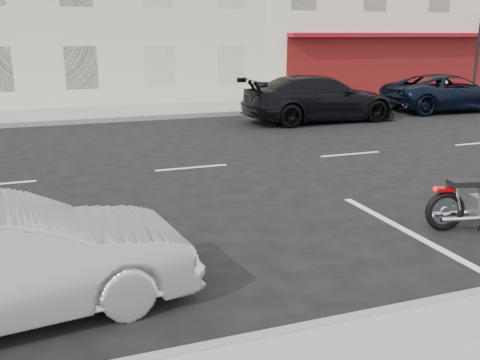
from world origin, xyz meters
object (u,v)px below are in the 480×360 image
Objects in this scene: fire_hydrant at (445,87)px; sedan_silver at (3,262)px; traffic_light at (480,41)px; car_far at (319,98)px; suv_far at (448,93)px.

sedan_silver is (-17.43, -14.09, 0.10)m from fire_hydrant.
traffic_light is 0.72× the size of car_far.
car_far reaches higher than sedan_silver.
traffic_light is 0.77× the size of suv_far.
sedan_silver is at bearing -141.04° from fire_hydrant.
car_far is (-5.81, -0.58, 0.07)m from suv_far.
car_far is at bearing -160.46° from traffic_light.
suv_far is at bearing -60.84° from sedan_silver.
suv_far reaches higher than sedan_silver.
sedan_silver is (-18.93, -13.93, -1.92)m from traffic_light.
fire_hydrant is at bearing -66.84° from car_far.
car_far is at bearing 98.81° from suv_far.
traffic_light is at bearing -60.92° from sedan_silver.
car_far is (-9.78, -3.47, -1.80)m from traffic_light.
suv_far is at bearing -128.96° from fire_hydrant.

